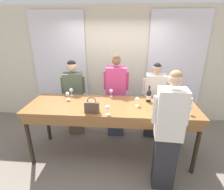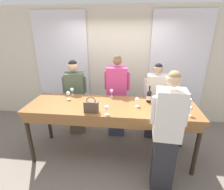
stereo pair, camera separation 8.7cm
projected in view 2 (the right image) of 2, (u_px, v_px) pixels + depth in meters
ground_plane at (112, 153)px, 3.44m from camera, size 18.00×18.00×0.00m
wall_back at (118, 66)px, 4.35m from camera, size 12.00×0.06×2.80m
curtain_panel_left at (63, 68)px, 4.45m from camera, size 1.33×0.03×2.69m
curtain_panel_right at (177, 71)px, 4.17m from camera, size 1.33×0.03×2.69m
tasting_bar at (111, 110)px, 3.07m from camera, size 2.95×0.89×1.05m
wine_bottle at (149, 96)px, 3.13m from camera, size 0.09×0.09×0.31m
handbag at (91, 106)px, 2.76m from camera, size 0.23×0.10×0.26m
wine_glass_front_left at (190, 109)px, 2.65m from camera, size 0.07×0.07×0.15m
wine_glass_front_mid at (72, 90)px, 3.45m from camera, size 0.07×0.07×0.15m
wine_glass_front_right at (111, 91)px, 3.38m from camera, size 0.07×0.07×0.15m
wine_glass_center_left at (137, 100)px, 2.97m from camera, size 0.07×0.07×0.15m
wine_glass_center_mid at (107, 108)px, 2.68m from camera, size 0.07×0.07×0.15m
wine_glass_center_right at (68, 94)px, 3.26m from camera, size 0.07×0.07×0.15m
wine_glass_back_left at (178, 99)px, 3.02m from camera, size 0.07×0.07×0.15m
guest_olive_jacket at (75, 97)px, 3.86m from camera, size 0.51×0.35×1.69m
guest_pink_top at (117, 97)px, 3.75m from camera, size 0.52×0.28×1.81m
guest_cream_sweater at (155, 102)px, 3.70m from camera, size 0.52×0.32×1.66m
host_pouring at (167, 135)px, 2.40m from camera, size 0.48×0.29×1.84m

